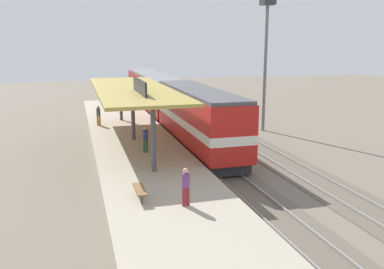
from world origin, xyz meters
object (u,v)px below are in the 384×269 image
object	(u,v)px
locomotive	(198,119)
person_waiting	(98,114)
passenger_carriage_single	(153,92)
platform_bench	(140,190)
person_walking	(186,185)
person_boarding	(145,138)
light_mast	(266,36)

from	to	relation	value
locomotive	person_waiting	xyz separation A→B (m)	(-6.75, 7.19, -0.56)
passenger_carriage_single	person_waiting	world-z (taller)	passenger_carriage_single
platform_bench	person_waiting	size ratio (longest dim) A/B	0.99
locomotive	platform_bench	bearing A→B (deg)	-119.22
platform_bench	locomotive	bearing A→B (deg)	60.78
person_walking	person_boarding	size ratio (longest dim) A/B	1.00
platform_bench	person_waiting	distance (m)	17.93
locomotive	person_boarding	xyz separation A→B (m)	(-4.38, -2.71, -0.56)
light_mast	person_boarding	bearing A→B (deg)	-146.75
platform_bench	person_waiting	world-z (taller)	person_waiting
passenger_carriage_single	person_waiting	size ratio (longest dim) A/B	11.70
person_walking	locomotive	bearing A→B (deg)	70.83
passenger_carriage_single	light_mast	xyz separation A→B (m)	(7.80, -12.73, 6.08)
person_walking	person_boarding	distance (m)	9.36
platform_bench	passenger_carriage_single	size ratio (longest dim) A/B	0.08
person_waiting	locomotive	bearing A→B (deg)	-46.79
person_waiting	person_boarding	size ratio (longest dim) A/B	1.00
platform_bench	person_walking	size ratio (longest dim) A/B	0.99
passenger_carriage_single	person_walking	xyz separation A→B (m)	(-4.19, -30.07, -0.46)
light_mast	passenger_carriage_single	bearing A→B (deg)	121.50
passenger_carriage_single	locomotive	bearing A→B (deg)	-90.00
light_mast	person_walking	xyz separation A→B (m)	(-11.99, -17.34, -6.54)
locomotive	light_mast	bearing A→B (deg)	34.06
locomotive	passenger_carriage_single	xyz separation A→B (m)	(0.00, 18.00, -0.10)
platform_bench	passenger_carriage_single	xyz separation A→B (m)	(6.00, 28.73, 0.97)
passenger_carriage_single	person_walking	size ratio (longest dim) A/B	11.70
platform_bench	light_mast	xyz separation A→B (m)	(13.80, 16.00, 7.05)
person_waiting	person_boarding	bearing A→B (deg)	-76.52
locomotive	person_walking	xyz separation A→B (m)	(-4.19, -12.07, -0.56)
person_boarding	person_waiting	bearing A→B (deg)	103.48
person_waiting	person_walking	xyz separation A→B (m)	(2.56, -19.25, 0.00)
light_mast	person_boarding	size ratio (longest dim) A/B	6.84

